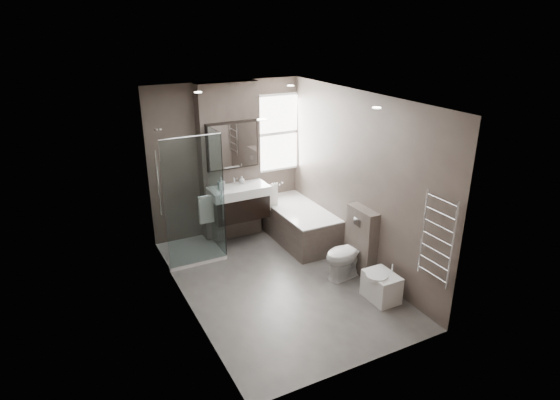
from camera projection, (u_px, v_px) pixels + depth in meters
room at (279, 198)px, 6.16m from camera, size 2.70×3.90×2.70m
vanity_pier at (230, 163)px, 7.63m from camera, size 1.00×0.25×2.60m
vanity at (239, 202)px, 7.55m from camera, size 0.95×0.47×0.66m
mirror_cabinet at (233, 146)px, 7.38m from camera, size 0.86×0.08×0.76m
towel_left at (206, 209)px, 7.30m from camera, size 0.24×0.06×0.44m
towel_right at (271, 198)px, 7.78m from camera, size 0.24×0.06×0.44m
shower_enclosure at (197, 226)px, 7.26m from camera, size 0.90×0.90×2.00m
bathtub at (298, 222)px, 7.83m from camera, size 0.75×1.60×0.57m
window at (276, 133)px, 7.96m from camera, size 0.98×0.06×1.33m
toilet at (348, 253)px, 6.70m from camera, size 0.76×0.49×0.73m
cistern_box at (361, 241)px, 6.77m from camera, size 0.19×0.55×1.00m
bidet at (381, 286)px, 6.19m from camera, size 0.41×0.47×0.49m
towel_radiator at (437, 238)px, 5.44m from camera, size 0.03×0.49×1.10m
soap_bottle_a at (221, 184)px, 7.29m from camera, size 0.09×0.09×0.20m
soap_bottle_b at (242, 180)px, 7.57m from camera, size 0.10×0.10×0.13m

